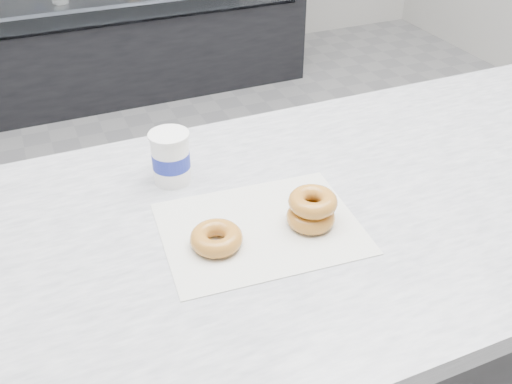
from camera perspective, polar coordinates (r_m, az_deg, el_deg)
ground at (r=2.07m, az=-3.10°, el=-12.39°), size 5.00×5.00×0.00m
counter at (r=1.37m, az=5.50°, el=-16.50°), size 3.06×0.76×0.90m
display_case at (r=3.63m, az=-15.76°, el=17.21°), size 2.40×0.74×1.25m
wax_paper at (r=1.00m, az=0.43°, el=-3.62°), size 0.36×0.29×0.00m
donut_single at (r=0.95m, az=-3.99°, el=-4.62°), size 0.11×0.11×0.03m
donut_stack at (r=0.99m, az=5.60°, el=-1.73°), size 0.10×0.10×0.06m
coffee_cup at (r=1.10m, az=-8.52°, el=3.50°), size 0.10×0.10×0.10m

